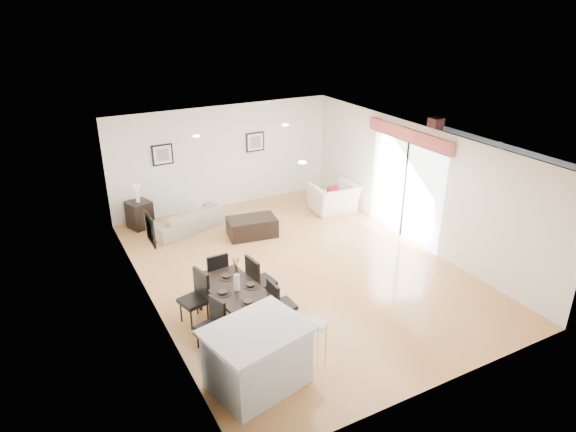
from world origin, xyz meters
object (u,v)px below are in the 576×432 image
dining_chair_enear (278,302)px  coffee_table (252,227)px  armchair (334,198)px  dining_chair_head (262,330)px  dining_chair_wfar (197,294)px  dining_chair_efar (258,278)px  bar_stool (316,329)px  dining_table (237,293)px  dining_chair_wnear (213,321)px  dining_chair_foot (216,272)px  kitchen_island (257,357)px  sofa (188,219)px  side_table (140,215)px

dining_chair_enear → coffee_table: 3.70m
armchair → dining_chair_head: dining_chair_head is taller
dining_chair_wfar → dining_chair_efar: (1.14, -0.03, 0.01)m
bar_stool → coffee_table: bearing=77.1°
dining_table → dining_chair_wfar: bearing=136.9°
armchair → dining_chair_wnear: (-4.78, -3.86, 0.11)m
dining_table → dining_chair_wfar: (-0.57, 0.43, -0.08)m
dining_table → dining_chair_foot: 1.01m
dining_chair_wnear → dining_chair_efar: (1.15, 0.78, 0.06)m
dining_table → dining_chair_head: size_ratio=1.87×
dining_chair_efar → kitchen_island: 2.13m
sofa → dining_chair_wfar: (-1.03, -3.73, 0.26)m
side_table → kitchen_island: kitchen_island is taller
dining_chair_wfar → dining_chair_foot: (0.57, 0.58, -0.02)m
dining_chair_wfar → bar_stool: dining_chair_wfar is taller
sofa → dining_table: 4.19m
kitchen_island → dining_chair_enear: bearing=38.1°
dining_chair_wnear → armchair: bearing=111.4°
dining_chair_wfar → dining_chair_enear: bearing=39.6°
dining_table → dining_chair_efar: bearing=28.6°
kitchen_island → dining_table: bearing=64.6°
dining_chair_wfar → bar_stool: (1.20, -1.96, 0.12)m
dining_chair_wfar → dining_chair_head: 1.54m
coffee_table → side_table: 2.81m
sofa → dining_chair_head: (-0.47, -5.16, 0.23)m
sofa → armchair: bearing=152.3°
dining_table → dining_chair_wfar: dining_chair_wfar is taller
dining_chair_wnear → dining_chair_wfar: (0.01, 0.81, 0.05)m
sofa → armchair: 3.80m
dining_chair_wnear → dining_chair_foot: size_ratio=0.94×
dining_chair_wfar → coffee_table: (2.26, 2.68, -0.31)m
sofa → side_table: (-0.99, 0.69, 0.06)m
sofa → coffee_table: sofa is taller
armchair → dining_table: armchair is taller
dining_chair_enear → dining_chair_foot: (-0.57, 1.41, 0.01)m
dining_chair_wfar → dining_chair_enear: 1.42m
dining_chair_wnear → side_table: dining_chair_wnear is taller
dining_chair_efar → dining_chair_head: 1.52m
dining_chair_efar → bar_stool: size_ratio=1.27×
sofa → bar_stool: bearing=74.2°
dining_table → kitchen_island: kitchen_island is taller
dining_chair_wnear → side_table: (0.05, 5.23, -0.14)m
dining_chair_foot → dining_chair_wnear: bearing=66.0°
side_table → kitchen_island: 6.38m
side_table → sofa: bearing=-34.8°
dining_chair_wnear → dining_table: bearing=106.0°
dining_table → coffee_table: (1.68, 3.11, -0.39)m
sofa → side_table: size_ratio=2.81×
dining_chair_wfar → coffee_table: 3.52m
dining_table → dining_chair_head: 1.01m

